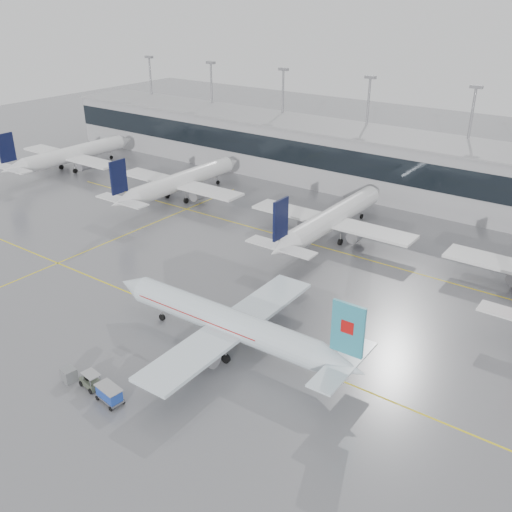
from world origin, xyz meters
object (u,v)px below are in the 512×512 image
Objects in this scene: baggage_tug at (91,382)px; baggage_cart at (109,393)px; air_canada_jet at (231,324)px; gse_unit at (69,375)px.

baggage_cart is at bearing -0.00° from baggage_tug.
gse_unit is at bearing 54.22° from air_canada_jet.
baggage_tug reaches higher than gse_unit.
air_canada_jet reaches higher than baggage_cart.
air_canada_jet is 16.82m from baggage_tug.
air_canada_jet is at bearing 81.94° from baggage_cart.
baggage_tug is at bearing 22.72° from gse_unit.
gse_unit is (-2.85, -0.68, 0.10)m from baggage_tug.
gse_unit is (-6.42, -0.22, -0.36)m from baggage_cart.
air_canada_jet is 15.86m from baggage_cart.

